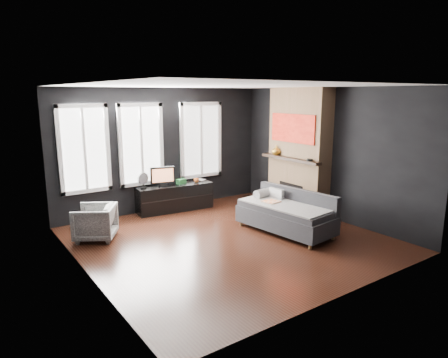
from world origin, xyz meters
TOP-DOWN VIEW (x-y plane):
  - floor at (0.00, 0.00)m, footprint 5.00×5.00m
  - ceiling at (0.00, 0.00)m, footprint 5.00×5.00m
  - wall_back at (0.00, 2.50)m, footprint 5.00×0.02m
  - wall_left at (-2.50, 0.00)m, footprint 0.02×5.00m
  - wall_right at (2.50, 0.00)m, footprint 0.02×5.00m
  - windows at (-0.45, 2.46)m, footprint 4.00×0.16m
  - fireplace at (2.30, 0.60)m, footprint 0.70×1.62m
  - sofa at (1.10, -0.28)m, footprint 1.14×1.94m
  - stripe_pillow at (1.25, 0.14)m, footprint 0.10×0.35m
  - armchair at (-1.95, 1.40)m, footprint 0.89×0.90m
  - media_console at (0.09, 2.24)m, footprint 1.75×0.69m
  - monitor at (-0.18, 2.23)m, footprint 0.55×0.23m
  - desk_fan at (-0.63, 2.27)m, footprint 0.30×0.30m
  - mug at (0.61, 2.13)m, footprint 0.13×0.10m
  - book at (0.74, 2.27)m, footprint 0.15×0.06m
  - storage_box at (0.26, 2.20)m, footprint 0.22×0.16m
  - mantel_vase at (2.05, 1.05)m, footprint 0.26×0.26m
  - mantel_clock at (2.05, 0.05)m, footprint 0.15×0.15m

SIDE VIEW (x-z plane):
  - floor at x=0.00m, z-range 0.00..0.00m
  - media_console at x=0.09m, z-range 0.00..0.59m
  - armchair at x=-1.95m, z-range 0.00..0.69m
  - sofa at x=1.10m, z-range 0.00..0.79m
  - stripe_pillow at x=1.25m, z-range 0.40..0.74m
  - storage_box at x=0.26m, z-range 0.59..0.70m
  - mug at x=0.61m, z-range 0.59..0.71m
  - book at x=0.74m, z-range 0.59..0.80m
  - desk_fan at x=-0.63m, z-range 0.59..0.94m
  - monitor at x=-0.18m, z-range 0.59..1.07m
  - mantel_clock at x=2.05m, z-range 1.23..1.27m
  - mantel_vase at x=2.05m, z-range 1.23..1.43m
  - wall_back at x=0.00m, z-range 0.00..2.70m
  - wall_left at x=-2.50m, z-range 0.00..2.70m
  - wall_right at x=2.50m, z-range 0.00..2.70m
  - fireplace at x=2.30m, z-range 0.00..2.70m
  - windows at x=-0.45m, z-range 1.50..3.26m
  - ceiling at x=0.00m, z-range 2.70..2.70m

